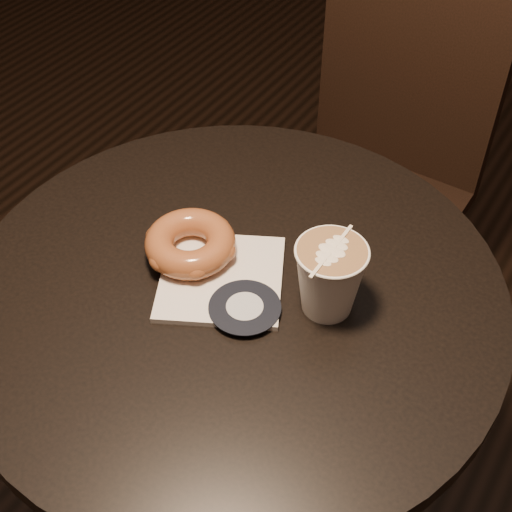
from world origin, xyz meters
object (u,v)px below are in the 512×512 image
at_px(doughnut, 190,243).
at_px(latte_cup, 329,279).
at_px(cafe_table, 237,375).
at_px(chair, 383,146).
at_px(pastry_bag, 221,278).

height_order(doughnut, latte_cup, latte_cup).
bearing_deg(cafe_table, chair, 95.73).
height_order(cafe_table, doughnut, doughnut).
height_order(chair, pastry_bag, chair).
height_order(cafe_table, chair, chair).
relative_size(cafe_table, doughnut, 6.29).
distance_m(cafe_table, doughnut, 0.24).
bearing_deg(chair, latte_cup, -73.21).
distance_m(pastry_bag, doughnut, 0.06).
distance_m(cafe_table, latte_cup, 0.28).
xyz_separation_m(cafe_table, doughnut, (-0.07, 0.01, 0.23)).
bearing_deg(cafe_table, doughnut, 171.99).
xyz_separation_m(chair, doughnut, (-0.01, -0.63, 0.24)).
bearing_deg(doughnut, chair, 89.17).
xyz_separation_m(chair, latte_cup, (0.18, -0.61, 0.26)).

